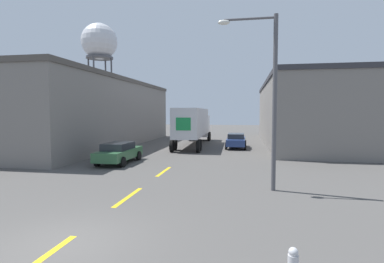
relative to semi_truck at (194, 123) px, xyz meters
name	(u,v)px	position (x,y,z in m)	size (l,w,h in m)	color
ground_plane	(61,245)	(0.70, -24.95, -2.39)	(160.00, 160.00, 0.00)	#4C4947
road_centerline	(128,197)	(0.70, -20.27, -2.38)	(0.20, 14.08, 0.01)	gold
warehouse_left	(85,113)	(-11.69, -1.94, 1.17)	(10.95, 27.27, 7.11)	slate
warehouse_right	(301,113)	(11.75, 3.95, 1.16)	(8.29, 26.20, 7.09)	slate
semi_truck	(194,123)	(0.00, 0.00, 0.00)	(3.12, 14.02, 3.98)	silver
parked_car_right_far	(236,140)	(4.62, -1.73, -1.61)	(2.01, 4.72, 1.47)	navy
parked_car_left_far	(119,152)	(-3.22, -12.37, -1.61)	(2.01, 4.72, 1.47)	#2D5B38
water_tower	(99,43)	(-19.07, 15.93, 12.99)	(6.01, 6.01, 18.62)	#47474C
street_lamp	(268,89)	(6.51, -18.07, 2.23)	(2.69, 0.32, 7.93)	#4C4C51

